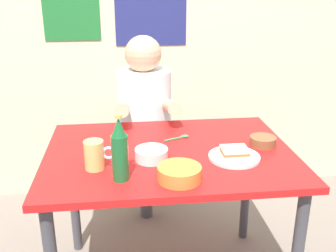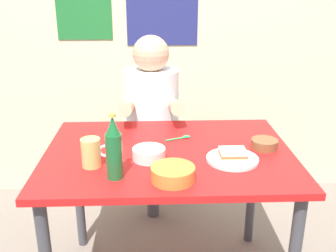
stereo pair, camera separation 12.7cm
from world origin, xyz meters
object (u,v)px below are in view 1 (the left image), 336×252
(person_seated, at_px, (144,105))
(dining_table, at_px, (169,169))
(soup_bowl_orange, at_px, (179,173))
(beer_bottle, at_px, (120,151))
(sandwich, at_px, (234,152))
(plate_orange, at_px, (234,157))
(stool, at_px, (146,168))
(beer_mug, at_px, (95,155))

(person_seated, bearing_deg, dining_table, -83.10)
(person_seated, bearing_deg, soup_bowl_orange, -84.83)
(beer_bottle, bearing_deg, soup_bowl_orange, -7.54)
(sandwich, bearing_deg, plate_orange, -90.00)
(soup_bowl_orange, bearing_deg, dining_table, 91.23)
(dining_table, height_order, plate_orange, plate_orange)
(plate_orange, height_order, sandwich, sandwich)
(stool, distance_m, person_seated, 0.42)
(person_seated, height_order, sandwich, person_seated)
(dining_table, xyz_separation_m, beer_mug, (-0.32, -0.14, 0.15))
(soup_bowl_orange, bearing_deg, person_seated, 95.17)
(dining_table, bearing_deg, soup_bowl_orange, -88.77)
(plate_orange, distance_m, beer_bottle, 0.51)
(dining_table, height_order, beer_mug, beer_mug)
(person_seated, relative_size, beer_mug, 5.71)
(dining_table, xyz_separation_m, sandwich, (0.27, -0.11, 0.13))
(beer_mug, height_order, soup_bowl_orange, beer_mug)
(beer_bottle, bearing_deg, stool, 80.84)
(stool, relative_size, soup_bowl_orange, 2.65)
(beer_bottle, bearing_deg, sandwich, 15.42)
(beer_bottle, relative_size, soup_bowl_orange, 1.54)
(beer_mug, distance_m, beer_bottle, 0.16)
(plate_orange, height_order, beer_bottle, beer_bottle)
(dining_table, distance_m, beer_bottle, 0.39)
(dining_table, xyz_separation_m, stool, (-0.07, 0.63, -0.30))
(plate_orange, bearing_deg, soup_bowl_orange, -148.06)
(sandwich, distance_m, soup_bowl_orange, 0.31)
(dining_table, bearing_deg, stool, 96.78)
(sandwich, height_order, soup_bowl_orange, soup_bowl_orange)
(dining_table, height_order, sandwich, sandwich)
(stool, distance_m, plate_orange, 0.91)
(sandwich, distance_m, beer_mug, 0.59)
(sandwich, height_order, beer_bottle, beer_bottle)
(stool, distance_m, soup_bowl_orange, 1.00)
(person_seated, distance_m, sandwich, 0.81)
(dining_table, xyz_separation_m, person_seated, (-0.07, 0.62, 0.12))
(dining_table, relative_size, stool, 2.44)
(plate_orange, bearing_deg, beer_bottle, -164.58)
(beer_mug, bearing_deg, beer_bottle, -45.84)
(dining_table, relative_size, sandwich, 10.00)
(stool, xyz_separation_m, sandwich, (0.34, -0.74, 0.42))
(person_seated, relative_size, beer_bottle, 2.75)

